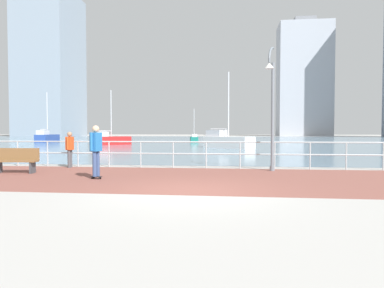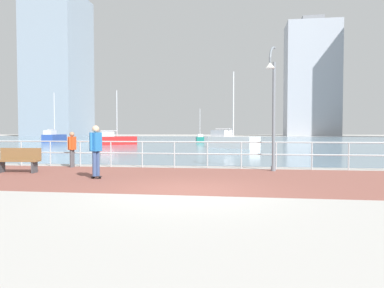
# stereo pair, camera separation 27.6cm
# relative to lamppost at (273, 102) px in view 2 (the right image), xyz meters

# --- Properties ---
(ground) EXTENTS (220.00, 220.00, 0.00)m
(ground) POSITION_rel_lamppost_xyz_m (-2.57, 35.15, -2.66)
(ground) COLOR #ADAAA5
(brick_paving) EXTENTS (28.00, 6.18, 0.01)m
(brick_paving) POSITION_rel_lamppost_xyz_m (-2.57, -2.33, -2.65)
(brick_paving) COLOR brown
(brick_paving) RESTS_ON ground
(harbor_water) EXTENTS (180.00, 88.00, 0.00)m
(harbor_water) POSITION_rel_lamppost_xyz_m (-2.57, 45.76, -2.65)
(harbor_water) COLOR #6B899E
(harbor_water) RESTS_ON ground
(waterfront_railing) EXTENTS (25.25, 0.06, 1.13)m
(waterfront_railing) POSITION_rel_lamppost_xyz_m (-2.57, 0.76, -1.88)
(waterfront_railing) COLOR #B2BCC1
(waterfront_railing) RESTS_ON ground
(lamppost) EXTENTS (0.47, 0.78, 4.81)m
(lamppost) POSITION_rel_lamppost_xyz_m (0.00, 0.00, 0.00)
(lamppost) COLOR slate
(lamppost) RESTS_ON ground
(skateboarder) EXTENTS (0.41, 0.55, 1.74)m
(skateboarder) POSITION_rel_lamppost_xyz_m (-5.89, -2.87, -1.61)
(skateboarder) COLOR black
(skateboarder) RESTS_ON ground
(bystander) EXTENTS (0.26, 0.55, 1.53)m
(bystander) POSITION_rel_lamppost_xyz_m (-8.37, 0.41, -1.77)
(bystander) COLOR #4C4C51
(bystander) RESTS_ON ground
(park_bench) EXTENTS (1.62, 0.54, 0.92)m
(park_bench) POSITION_rel_lamppost_xyz_m (-9.45, -1.65, -2.18)
(park_bench) COLOR brown
(park_bench) RESTS_ON ground
(sailboat_yellow) EXTENTS (4.78, 4.33, 6.94)m
(sailboat_yellow) POSITION_rel_lamppost_xyz_m (-1.97, 18.40, -1.99)
(sailboat_yellow) COLOR white
(sailboat_yellow) RESTS_ON ground
(sailboat_gray) EXTENTS (2.07, 5.12, 7.00)m
(sailboat_gray) POSITION_rel_lamppost_xyz_m (-27.29, 32.47, -1.99)
(sailboat_gray) COLOR #284799
(sailboat_gray) RESTS_ON ground
(sailboat_red) EXTENTS (4.13, 4.01, 6.18)m
(sailboat_red) POSITION_rel_lamppost_xyz_m (-15.26, 24.45, -2.07)
(sailboat_red) COLOR #B21E1E
(sailboat_red) RESTS_ON ground
(sailboat_white) EXTENTS (1.59, 3.54, 4.80)m
(sailboat_white) POSITION_rel_lamppost_xyz_m (-6.94, 36.26, -2.20)
(sailboat_white) COLOR #197266
(sailboat_white) RESTS_ON ground
(tower_glass) EXTENTS (15.23, 17.43, 44.31)m
(tower_glass) POSITION_rel_lamppost_xyz_m (-55.83, 86.07, 18.66)
(tower_glass) COLOR #8493A3
(tower_glass) RESTS_ON ground
(tower_brick) EXTENTS (16.08, 10.37, 37.26)m
(tower_brick) POSITION_rel_lamppost_xyz_m (21.13, 100.72, 15.14)
(tower_brick) COLOR #A3A8B2
(tower_brick) RESTS_ON ground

